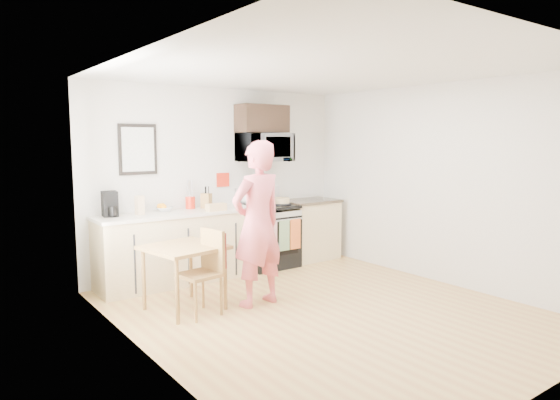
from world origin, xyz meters
TOP-DOWN VIEW (x-y plane):
  - floor at (0.00, 0.00)m, footprint 4.60×4.60m
  - back_wall at (0.00, 2.30)m, footprint 4.00×0.04m
  - front_wall at (0.00, -2.30)m, footprint 4.00×0.04m
  - left_wall at (-2.00, 0.00)m, footprint 0.04×4.60m
  - right_wall at (2.00, 0.00)m, footprint 0.04×4.60m
  - ceiling at (0.00, 0.00)m, footprint 4.00×4.60m
  - window at (-1.96, 0.80)m, footprint 0.06×1.40m
  - cabinet_left at (-0.80, 2.00)m, footprint 2.10×0.60m
  - countertop_left at (-0.80, 2.00)m, footprint 2.14×0.64m
  - cabinet_right at (1.43, 2.00)m, footprint 0.84×0.60m
  - countertop_right at (1.43, 2.00)m, footprint 0.88×0.64m
  - range at (0.63, 1.98)m, footprint 0.76×0.70m
  - microwave at (0.63, 2.08)m, footprint 0.76×0.51m
  - upper_cabinet at (0.63, 2.12)m, footprint 0.76×0.35m
  - wall_art at (-1.20, 2.28)m, footprint 0.50×0.04m
  - wall_trivet at (0.05, 2.28)m, footprint 0.20×0.02m
  - person at (-0.47, 0.63)m, footprint 0.73×0.52m
  - dining_table at (-1.21, 0.96)m, footprint 0.77×0.77m
  - chair at (-1.04, 0.73)m, footprint 0.48×0.44m
  - knife_block at (-0.34, 2.07)m, footprint 0.15×0.16m
  - utensil_crock at (-0.53, 2.18)m, footprint 0.13×0.13m
  - fruit_bowl at (-0.91, 2.15)m, footprint 0.28×0.28m
  - milk_carton at (-1.29, 2.05)m, footprint 0.11×0.11m
  - coffee_maker at (-1.63, 2.12)m, footprint 0.20×0.27m
  - bread_bag at (-0.35, 1.78)m, footprint 0.27×0.13m
  - cake at (0.82, 1.91)m, footprint 0.29×0.29m
  - kettle at (0.39, 2.18)m, footprint 0.18×0.18m
  - pot at (0.45, 1.83)m, footprint 0.21×0.36m

SIDE VIEW (x-z plane):
  - floor at x=0.00m, z-range 0.00..0.00m
  - range at x=0.63m, z-range -0.14..1.02m
  - cabinet_left at x=-0.80m, z-range 0.00..0.90m
  - cabinet_right at x=1.43m, z-range 0.00..0.90m
  - chair at x=-1.04m, z-range 0.13..1.05m
  - dining_table at x=-1.21m, z-range 0.28..1.00m
  - countertop_left at x=-0.80m, z-range 0.90..0.94m
  - countertop_right at x=1.43m, z-range 0.90..0.94m
  - person at x=-0.47m, z-range 0.00..1.86m
  - cake at x=0.82m, z-range 0.92..1.02m
  - pot at x=0.45m, z-range 0.93..1.03m
  - fruit_bowl at x=-0.91m, z-range 0.93..1.03m
  - bread_bag at x=-0.35m, z-range 0.94..1.04m
  - kettle at x=0.39m, z-range 0.91..1.14m
  - knife_block at x=-0.34m, z-range 0.94..1.15m
  - milk_carton at x=-1.29m, z-range 0.94..1.18m
  - coffee_maker at x=-1.63m, z-range 0.93..1.24m
  - utensil_crock at x=-0.53m, z-range 0.90..1.29m
  - back_wall at x=0.00m, z-range 0.00..2.60m
  - front_wall at x=0.00m, z-range 0.00..2.60m
  - left_wall at x=-2.00m, z-range 0.00..2.60m
  - right_wall at x=2.00m, z-range 0.00..2.60m
  - wall_trivet at x=0.05m, z-range 1.20..1.40m
  - window at x=-1.96m, z-range 0.80..2.30m
  - wall_art at x=-1.20m, z-range 1.43..2.08m
  - microwave at x=0.63m, z-range 1.55..1.97m
  - upper_cabinet at x=0.63m, z-range 1.98..2.38m
  - ceiling at x=0.00m, z-range 2.58..2.62m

